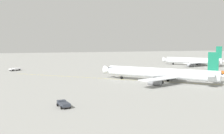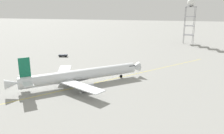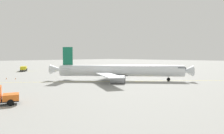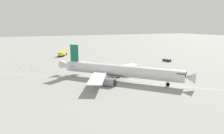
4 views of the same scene
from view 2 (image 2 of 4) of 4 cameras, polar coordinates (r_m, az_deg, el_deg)
name	(u,v)px [view 2 (image 2 of 4)]	position (r m, az deg, el deg)	size (l,w,h in m)	color
ground_plane	(88,82)	(80.60, -5.83, -3.59)	(600.00, 600.00, 0.00)	gray
airliner_main	(80,76)	(77.61, -7.79, -2.09)	(37.21, 31.90, 10.92)	silver
baggage_truck_truck	(63,55)	(120.05, -11.70, 2.78)	(4.41, 2.47, 1.22)	#232326
radar_tower	(191,6)	(161.95, 18.50, 13.69)	(6.64, 6.64, 28.60)	slate
taxiway_centreline	(74,88)	(75.66, -9.23, -4.98)	(90.87, 100.31, 0.01)	yellow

